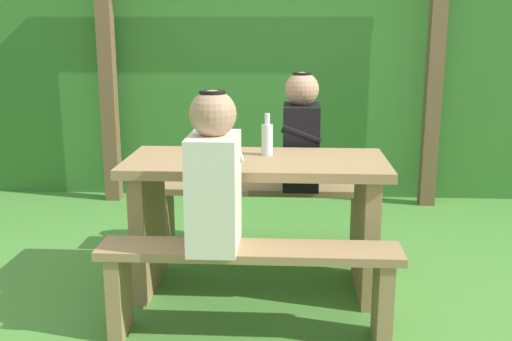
# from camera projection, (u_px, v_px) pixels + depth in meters

# --- Properties ---
(ground_plane) EXTENTS (12.00, 12.00, 0.00)m
(ground_plane) POSITION_uv_depth(u_px,v_px,m) (256.00, 288.00, 3.39)
(ground_plane) COLOR #4B8936
(hedge_backdrop) EXTENTS (6.40, 0.67, 1.83)m
(hedge_backdrop) POSITION_uv_depth(u_px,v_px,m) (271.00, 87.00, 5.37)
(hedge_backdrop) COLOR #35712A
(hedge_backdrop) RESTS_ON ground_plane
(pergola_post_left) EXTENTS (0.12, 0.12, 1.92)m
(pergola_post_left) POSITION_uv_depth(u_px,v_px,m) (108.00, 86.00, 4.92)
(pergola_post_left) COLOR brown
(pergola_post_left) RESTS_ON ground_plane
(pergola_post_right) EXTENTS (0.12, 0.12, 1.92)m
(pergola_post_right) POSITION_uv_depth(u_px,v_px,m) (433.00, 88.00, 4.78)
(pergola_post_right) COLOR brown
(pergola_post_right) RESTS_ON ground_plane
(picnic_table) EXTENTS (1.40, 0.64, 0.75)m
(picnic_table) POSITION_uv_depth(u_px,v_px,m) (256.00, 202.00, 3.27)
(picnic_table) COLOR #9E7A51
(picnic_table) RESTS_ON ground_plane
(bench_near) EXTENTS (1.40, 0.24, 0.45)m
(bench_near) POSITION_uv_depth(u_px,v_px,m) (249.00, 273.00, 2.78)
(bench_near) COLOR #9E7A51
(bench_near) RESTS_ON ground_plane
(bench_far) EXTENTS (1.40, 0.24, 0.45)m
(bench_far) POSITION_uv_depth(u_px,v_px,m) (261.00, 205.00, 3.84)
(bench_far) COLOR #9E7A51
(bench_far) RESTS_ON ground_plane
(person_white_shirt) EXTENTS (0.25, 0.35, 0.72)m
(person_white_shirt) POSITION_uv_depth(u_px,v_px,m) (214.00, 176.00, 2.69)
(person_white_shirt) COLOR silver
(person_white_shirt) RESTS_ON bench_near
(person_black_coat) EXTENTS (0.25, 0.35, 0.72)m
(person_black_coat) POSITION_uv_depth(u_px,v_px,m) (301.00, 135.00, 3.72)
(person_black_coat) COLOR black
(person_black_coat) RESTS_ON bench_far
(drinking_glass) EXTENTS (0.07, 0.07, 0.09)m
(drinking_glass) POSITION_uv_depth(u_px,v_px,m) (214.00, 147.00, 3.29)
(drinking_glass) COLOR silver
(drinking_glass) RESTS_ON picnic_table
(bottle_left) EXTENTS (0.06, 0.06, 0.23)m
(bottle_left) POSITION_uv_depth(u_px,v_px,m) (267.00, 138.00, 3.29)
(bottle_left) COLOR silver
(bottle_left) RESTS_ON picnic_table
(cell_phone) EXTENTS (0.12, 0.16, 0.01)m
(cell_phone) POSITION_uv_depth(u_px,v_px,m) (204.00, 164.00, 3.08)
(cell_phone) COLOR silver
(cell_phone) RESTS_ON picnic_table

